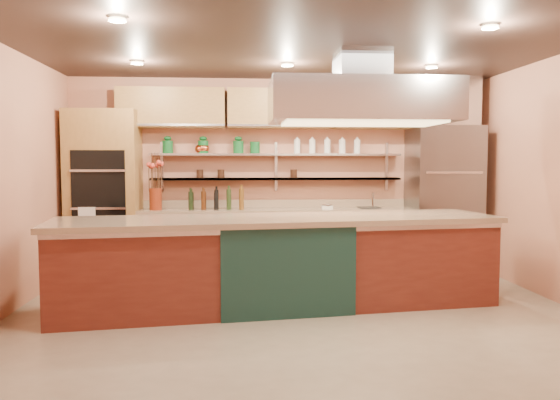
{
  "coord_description": "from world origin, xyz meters",
  "views": [
    {
      "loc": [
        -0.61,
        -5.5,
        1.59
      ],
      "look_at": [
        -0.11,
        1.0,
        1.14
      ],
      "focal_mm": 35.0,
      "sensor_mm": 36.0,
      "label": 1
    }
  ],
  "objects": [
    {
      "name": "floor",
      "position": [
        0.0,
        0.0,
        -0.01
      ],
      "size": [
        6.0,
        5.0,
        0.02
      ],
      "primitive_type": "cube",
      "color": "gray",
      "rests_on": "ground"
    },
    {
      "name": "ceiling",
      "position": [
        0.0,
        0.0,
        2.8
      ],
      "size": [
        6.0,
        5.0,
        0.02
      ],
      "primitive_type": "cube",
      "color": "black",
      "rests_on": "wall_back"
    },
    {
      "name": "wall_back",
      "position": [
        0.0,
        2.5,
        1.4
      ],
      "size": [
        6.0,
        0.04,
        2.8
      ],
      "primitive_type": "cube",
      "color": "tan",
      "rests_on": "floor"
    },
    {
      "name": "wall_front",
      "position": [
        0.0,
        -2.5,
        1.4
      ],
      "size": [
        6.0,
        0.04,
        2.8
      ],
      "primitive_type": "cube",
      "color": "tan",
      "rests_on": "floor"
    },
    {
      "name": "oven_stack",
      "position": [
        -2.45,
        2.18,
        1.15
      ],
      "size": [
        0.95,
        0.64,
        2.3
      ],
      "primitive_type": "cube",
      "color": "olive",
      "rests_on": "floor"
    },
    {
      "name": "refrigerator",
      "position": [
        2.35,
        2.14,
        1.05
      ],
      "size": [
        0.95,
        0.72,
        2.1
      ],
      "primitive_type": "cube",
      "color": "slate",
      "rests_on": "floor"
    },
    {
      "name": "back_counter",
      "position": [
        -0.05,
        2.2,
        0.47
      ],
      "size": [
        3.84,
        0.64,
        0.93
      ],
      "primitive_type": "cube",
      "color": "tan",
      "rests_on": "floor"
    },
    {
      "name": "wall_shelf_lower",
      "position": [
        -0.05,
        2.37,
        1.35
      ],
      "size": [
        3.6,
        0.26,
        0.03
      ],
      "primitive_type": "cube",
      "color": "#BABDC1",
      "rests_on": "wall_back"
    },
    {
      "name": "wall_shelf_upper",
      "position": [
        -0.05,
        2.37,
        1.7
      ],
      "size": [
        3.6,
        0.26,
        0.03
      ],
      "primitive_type": "cube",
      "color": "#BABDC1",
      "rests_on": "wall_back"
    },
    {
      "name": "upper_cabinets",
      "position": [
        0.0,
        2.32,
        2.35
      ],
      "size": [
        4.6,
        0.36,
        0.55
      ],
      "primitive_type": "cube",
      "color": "olive",
      "rests_on": "wall_back"
    },
    {
      "name": "range_hood",
      "position": [
        0.74,
        0.43,
        2.25
      ],
      "size": [
        2.0,
        1.0,
        0.45
      ],
      "primitive_type": "cube",
      "color": "#BABDC1",
      "rests_on": "ceiling"
    },
    {
      "name": "ceiling_downlights",
      "position": [
        0.0,
        0.2,
        2.77
      ],
      "size": [
        4.0,
        2.8,
        0.02
      ],
      "primitive_type": "cube",
      "color": "#FFE5A5",
      "rests_on": "ceiling"
    },
    {
      "name": "island",
      "position": [
        -0.16,
        0.43,
        0.5
      ],
      "size": [
        4.84,
        1.62,
        0.99
      ],
      "primitive_type": "cube",
      "rotation": [
        0.0,
        0.0,
        0.13
      ],
      "color": "maroon",
      "rests_on": "floor"
    },
    {
      "name": "flower_vase",
      "position": [
        -1.75,
        2.15,
        1.08
      ],
      "size": [
        0.18,
        0.18,
        0.3
      ],
      "primitive_type": "cylinder",
      "rotation": [
        0.0,
        0.0,
        -0.04
      ],
      "color": "maroon",
      "rests_on": "back_counter"
    },
    {
      "name": "oil_bottle_cluster",
      "position": [
        -0.91,
        2.15,
        1.06
      ],
      "size": [
        0.85,
        0.37,
        0.26
      ],
      "primitive_type": "cube",
      "rotation": [
        0.0,
        0.0,
        -0.17
      ],
      "color": "black",
      "rests_on": "back_counter"
    },
    {
      "name": "kitchen_scale",
      "position": [
        0.66,
        2.15,
        0.97
      ],
      "size": [
        0.17,
        0.14,
        0.08
      ],
      "primitive_type": "cube",
      "rotation": [
        0.0,
        0.0,
        -0.24
      ],
      "color": "silver",
      "rests_on": "back_counter"
    },
    {
      "name": "bar_faucet",
      "position": [
        1.34,
        2.25,
        1.04
      ],
      "size": [
        0.04,
        0.04,
        0.22
      ],
      "primitive_type": "cylinder",
      "rotation": [
        0.0,
        0.0,
        -0.34
      ],
      "color": "silver",
      "rests_on": "back_counter"
    },
    {
      "name": "copper_kettle",
      "position": [
        -1.14,
        2.37,
        1.78
      ],
      "size": [
        0.18,
        0.18,
        0.13
      ],
      "primitive_type": "ellipsoid",
      "rotation": [
        0.0,
        0.0,
        0.1
      ],
      "color": "#C0502C",
      "rests_on": "wall_shelf_upper"
    },
    {
      "name": "green_canister",
      "position": [
        -0.36,
        2.37,
        1.8
      ],
      "size": [
        0.17,
        0.17,
        0.17
      ],
      "primitive_type": "cylinder",
      "rotation": [
        0.0,
        0.0,
        -0.29
      ],
      "color": "#0F4A1E",
      "rests_on": "wall_shelf_upper"
    }
  ]
}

